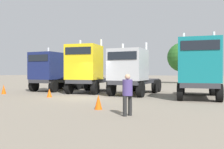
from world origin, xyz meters
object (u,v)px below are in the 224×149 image
(semi_truck_teal, at_px, (199,68))
(traffic_cone_near, at_px, (98,102))
(visitor_with_camera, at_px, (127,92))
(traffic_cone_far, at_px, (4,89))
(semi_truck_yellow, at_px, (87,69))
(traffic_cone_mid, at_px, (49,93))
(semi_truck_silver, at_px, (132,71))
(semi_truck_navy, at_px, (52,71))

(semi_truck_teal, distance_m, traffic_cone_near, 7.70)
(visitor_with_camera, height_order, traffic_cone_far, visitor_with_camera)
(traffic_cone_far, bearing_deg, traffic_cone_near, -16.26)
(semi_truck_yellow, bearing_deg, traffic_cone_mid, -17.81)
(traffic_cone_mid, bearing_deg, semi_truck_silver, 43.68)
(semi_truck_yellow, distance_m, semi_truck_silver, 3.91)
(semi_truck_teal, relative_size, traffic_cone_far, 9.15)
(visitor_with_camera, distance_m, traffic_cone_mid, 8.72)
(semi_truck_silver, relative_size, semi_truck_teal, 0.97)
(semi_truck_navy, relative_size, traffic_cone_far, 8.42)
(semi_truck_yellow, relative_size, traffic_cone_far, 8.80)
(semi_truck_teal, height_order, traffic_cone_near, semi_truck_teal)
(traffic_cone_mid, height_order, traffic_cone_far, traffic_cone_far)
(traffic_cone_near, xyz_separation_m, traffic_cone_mid, (-5.87, 3.03, -0.04))
(semi_truck_yellow, xyz_separation_m, visitor_with_camera, (7.35, -7.88, -1.05))
(traffic_cone_far, bearing_deg, semi_truck_silver, 23.61)
(semi_truck_teal, height_order, visitor_with_camera, semi_truck_teal)
(semi_truck_navy, height_order, traffic_cone_far, semi_truck_navy)
(semi_truck_navy, height_order, semi_truck_yellow, semi_truck_yellow)
(visitor_with_camera, bearing_deg, semi_truck_silver, -44.83)
(visitor_with_camera, xyz_separation_m, traffic_cone_far, (-12.66, 4.00, -0.59))
(semi_truck_teal, bearing_deg, semi_truck_yellow, -103.09)
(semi_truck_yellow, distance_m, visitor_with_camera, 10.83)
(semi_truck_yellow, bearing_deg, traffic_cone_near, 26.12)
(semi_truck_navy, height_order, semi_truck_silver, semi_truck_navy)
(semi_truck_yellow, bearing_deg, visitor_with_camera, 31.29)
(semi_truck_yellow, xyz_separation_m, traffic_cone_far, (-5.31, -3.88, -1.64))
(semi_truck_teal, distance_m, traffic_cone_mid, 10.07)
(visitor_with_camera, distance_m, traffic_cone_near, 2.18)
(visitor_with_camera, relative_size, traffic_cone_far, 2.26)
(semi_truck_silver, xyz_separation_m, semi_truck_teal, (4.88, -0.42, 0.20))
(semi_truck_navy, distance_m, visitor_with_camera, 14.11)
(traffic_cone_far, bearing_deg, traffic_cone_mid, -1.27)
(semi_truck_navy, bearing_deg, semi_truck_yellow, 81.85)
(semi_truck_yellow, xyz_separation_m, traffic_cone_near, (5.45, -7.01, -1.67))
(semi_truck_yellow, bearing_deg, semi_truck_navy, -105.88)
(semi_truck_teal, bearing_deg, traffic_cone_near, -37.63)
(traffic_cone_mid, relative_size, traffic_cone_far, 0.82)
(semi_truck_silver, distance_m, visitor_with_camera, 8.78)
(semi_truck_yellow, distance_m, traffic_cone_far, 6.77)
(semi_truck_yellow, relative_size, visitor_with_camera, 3.90)
(semi_truck_navy, bearing_deg, traffic_cone_mid, 36.76)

